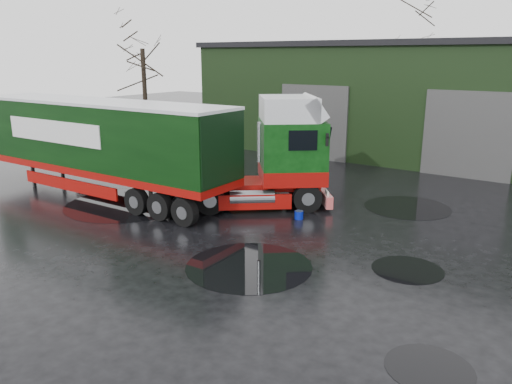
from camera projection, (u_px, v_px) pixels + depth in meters
ground at (261, 268)px, 13.40m from camera, size 100.00×100.00×0.00m
warehouse at (496, 100)px, 27.31m from camera, size 32.40×12.40×6.30m
hero_tractor at (242, 152)px, 18.56m from camera, size 6.95×6.39×4.14m
trailer_left at (101, 149)px, 19.88m from camera, size 12.53×2.80×3.88m
wash_bucket at (299, 215)px, 17.42m from camera, size 0.34×0.34×0.29m
tree_left at (144, 77)px, 31.13m from camera, size 4.40×4.40×8.50m
tree_back_a at (412, 66)px, 39.22m from camera, size 4.40×4.40×9.50m
puddle_0 at (249, 266)px, 13.53m from camera, size 3.46×3.46×0.01m
puddle_1 at (407, 269)px, 13.32m from camera, size 1.89×1.89×0.01m
puddle_2 at (127, 204)px, 19.16m from camera, size 4.67×4.67×0.01m
puddle_3 at (429, 368)px, 9.11m from camera, size 1.62×1.62×0.01m
puddle_4 at (407, 207)px, 18.77m from camera, size 3.18×3.18×0.01m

